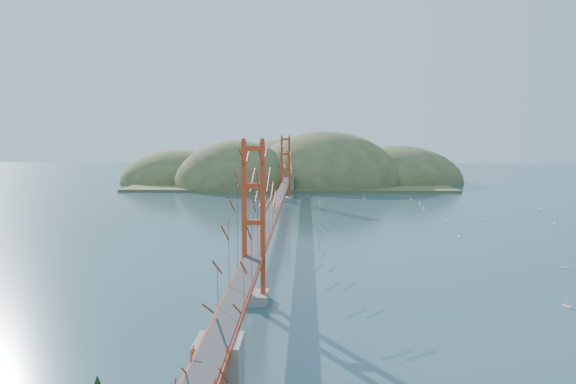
{
  "coord_description": "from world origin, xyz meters",
  "views": [
    {
      "loc": [
        3.73,
        -68.98,
        12.06
      ],
      "look_at": [
        1.43,
        0.0,
        4.8
      ],
      "focal_mm": 35.0,
      "sensor_mm": 36.0,
      "label": 1
    }
  ],
  "objects": [
    {
      "name": "ground",
      "position": [
        0.0,
        0.0,
        0.0
      ],
      "size": [
        320.0,
        320.0,
        0.0
      ],
      "primitive_type": "plane",
      "color": "#2E4F5D",
      "rests_on": "ground"
    },
    {
      "name": "bridge",
      "position": [
        0.0,
        0.18,
        7.01
      ],
      "size": [
        2.2,
        94.4,
        12.0
      ],
      "color": "gray",
      "rests_on": "ground"
    },
    {
      "name": "far_headlands",
      "position": [
        2.21,
        68.52,
        0.0
      ],
      "size": [
        84.0,
        58.0,
        25.0
      ],
      "color": "olive",
      "rests_on": "ground"
    },
    {
      "name": "sailboat_3",
      "position": [
        6.0,
        28.73,
        0.14
      ],
      "size": [
        0.53,
        0.53,
        0.57
      ],
      "color": "white",
      "rests_on": "ground"
    },
    {
      "name": "sailboat_14",
      "position": [
        22.76,
        6.98,
        0.16
      ],
      "size": [
        0.58,
        0.63,
        0.72
      ],
      "color": "white",
      "rests_on": "ground"
    },
    {
      "name": "sailboat_9",
      "position": [
        36.3,
        15.81,
        0.14
      ],
      "size": [
        0.57,
        0.57,
        0.6
      ],
      "color": "white",
      "rests_on": "ground"
    },
    {
      "name": "sailboat_8",
      "position": [
        40.25,
        19.15,
        0.15
      ],
      "size": [
        0.58,
        0.54,
        0.66
      ],
      "color": "white",
      "rests_on": "ground"
    },
    {
      "name": "sailboat_17",
      "position": [
        42.09,
        21.14,
        0.14
      ],
      "size": [
        0.56,
        0.53,
        0.63
      ],
      "color": "white",
      "rests_on": "ground"
    },
    {
      "name": "sailboat_10",
      "position": [
        21.85,
        -30.45,
        0.16
      ],
      "size": [
        0.67,
        0.67,
        0.74
      ],
      "color": "white",
      "rests_on": "ground"
    },
    {
      "name": "sailboat_12",
      "position": [
        14.33,
        33.89,
        0.15
      ],
      "size": [
        0.59,
        0.51,
        0.67
      ],
      "color": "white",
      "rests_on": "ground"
    },
    {
      "name": "sailboat_0",
      "position": [
        21.52,
        -3.97,
        0.14
      ],
      "size": [
        0.5,
        0.56,
        0.63
      ],
      "color": "white",
      "rests_on": "ground"
    },
    {
      "name": "sailboat_16",
      "position": [
        22.45,
        20.62,
        0.15
      ],
      "size": [
        0.66,
        0.66,
        0.7
      ],
      "color": "white",
      "rests_on": "ground"
    },
    {
      "name": "sailboat_1",
      "position": [
        28.58,
        8.33,
        0.15
      ],
      "size": [
        0.65,
        0.65,
        0.68
      ],
      "color": "white",
      "rests_on": "ground"
    },
    {
      "name": "sailboat_4",
      "position": [
        36.81,
        6.1,
        0.16
      ],
      "size": [
        0.6,
        0.65,
        0.74
      ],
      "color": "white",
      "rests_on": "ground"
    },
    {
      "name": "sailboat_15",
      "position": [
        23.05,
        26.53,
        0.14
      ],
      "size": [
        0.45,
        0.51,
        0.58
      ],
      "color": "white",
      "rests_on": "ground"
    },
    {
      "name": "sailboat_7",
      "position": [
        22.74,
        32.85,
        0.14
      ],
      "size": [
        0.56,
        0.56,
        0.62
      ],
      "color": "white",
      "rests_on": "ground"
    },
    {
      "name": "sailboat_6",
      "position": [
        26.88,
        -18.98,
        0.15
      ],
      "size": [
        0.65,
        0.65,
        0.67
      ],
      "color": "white",
      "rests_on": "ground"
    }
  ]
}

